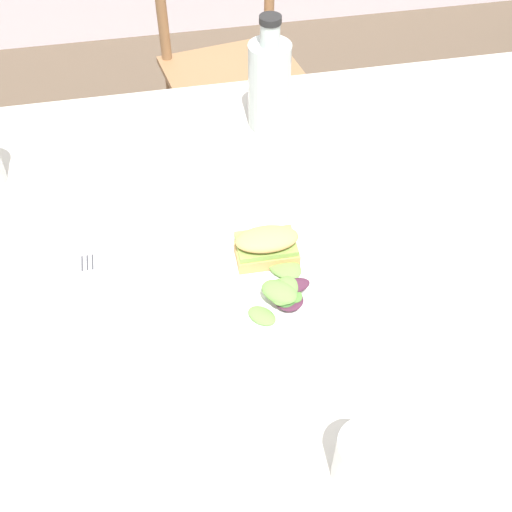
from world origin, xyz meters
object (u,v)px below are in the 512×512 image
(dining_table, at_px, (286,302))
(chair_wooden_far, at_px, (233,71))
(plate_lunch, at_px, (261,282))
(sandwich_half_front, at_px, (267,246))
(cup_extra_side, at_px, (362,460))
(bottle_cold_brew, at_px, (269,88))
(fork_on_napkin, at_px, (88,292))

(dining_table, relative_size, chair_wooden_far, 1.52)
(plate_lunch, xyz_separation_m, sandwich_half_front, (0.02, 0.04, 0.03))
(cup_extra_side, bearing_deg, sandwich_half_front, 96.17)
(plate_lunch, relative_size, cup_extra_side, 3.23)
(chair_wooden_far, height_order, bottle_cold_brew, bottle_cold_brew)
(cup_extra_side, bearing_deg, bottle_cold_brew, 86.83)
(plate_lunch, bearing_deg, bottle_cold_brew, 76.54)
(plate_lunch, bearing_deg, chair_wooden_far, 83.03)
(plate_lunch, height_order, fork_on_napkin, plate_lunch)
(fork_on_napkin, bearing_deg, sandwich_half_front, 2.70)
(sandwich_half_front, height_order, cup_extra_side, cup_extra_side)
(chair_wooden_far, bearing_deg, sandwich_half_front, -96.31)
(cup_extra_side, bearing_deg, dining_table, 90.54)
(dining_table, relative_size, fork_on_napkin, 7.14)
(fork_on_napkin, height_order, cup_extra_side, cup_extra_side)
(bottle_cold_brew, relative_size, cup_extra_side, 2.64)
(bottle_cold_brew, height_order, cup_extra_side, bottle_cold_brew)
(dining_table, height_order, plate_lunch, plate_lunch)
(plate_lunch, relative_size, sandwich_half_front, 2.76)
(cup_extra_side, bearing_deg, plate_lunch, 100.00)
(bottle_cold_brew, bearing_deg, cup_extra_side, -93.17)
(dining_table, distance_m, fork_on_napkin, 0.33)
(chair_wooden_far, xyz_separation_m, sandwich_half_front, (-0.11, -1.04, 0.33))
(dining_table, relative_size, plate_lunch, 4.86)
(sandwich_half_front, bearing_deg, plate_lunch, -112.23)
(dining_table, height_order, fork_on_napkin, fork_on_napkin)
(sandwich_half_front, xyz_separation_m, cup_extra_side, (0.04, -0.36, 0.00))
(bottle_cold_brew, bearing_deg, chair_wooden_far, 86.95)
(dining_table, xyz_separation_m, cup_extra_side, (0.00, -0.36, 0.15))
(sandwich_half_front, distance_m, bottle_cold_brew, 0.37)
(plate_lunch, relative_size, bottle_cold_brew, 1.22)
(chair_wooden_far, bearing_deg, fork_on_napkin, -110.46)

